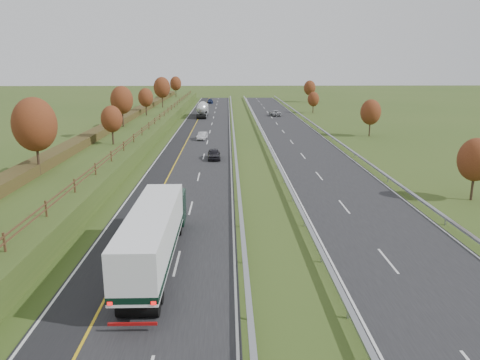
# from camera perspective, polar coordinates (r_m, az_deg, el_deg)

# --- Properties ---
(ground) EXTENTS (400.00, 400.00, 0.00)m
(ground) POSITION_cam_1_polar(r_m,az_deg,el_deg) (73.73, 1.12, 4.10)
(ground) COLOR #364D1B
(ground) RESTS_ON ground
(near_carriageway) EXTENTS (10.50, 200.00, 0.04)m
(near_carriageway) POSITION_cam_1_polar(r_m,az_deg,el_deg) (78.72, -4.89, 4.71)
(near_carriageway) COLOR black
(near_carriageway) RESTS_ON ground
(far_carriageway) EXTENTS (10.50, 200.00, 0.04)m
(far_carriageway) POSITION_cam_1_polar(r_m,az_deg,el_deg) (79.46, 7.11, 4.74)
(far_carriageway) COLOR black
(far_carriageway) RESTS_ON ground
(hard_shoulder) EXTENTS (3.00, 200.00, 0.04)m
(hard_shoulder) POSITION_cam_1_polar(r_m,az_deg,el_deg) (79.03, -7.62, 4.67)
(hard_shoulder) COLOR black
(hard_shoulder) RESTS_ON ground
(lane_markings) EXTENTS (26.75, 200.00, 0.01)m
(lane_markings) POSITION_cam_1_polar(r_m,az_deg,el_deg) (78.47, -0.21, 4.75)
(lane_markings) COLOR silver
(lane_markings) RESTS_ON near_carriageway
(embankment_left) EXTENTS (12.00, 200.00, 2.00)m
(embankment_left) POSITION_cam_1_polar(r_m,az_deg,el_deg) (80.39, -14.24, 5.23)
(embankment_left) COLOR #364D1B
(embankment_left) RESTS_ON ground
(hedge_left) EXTENTS (2.20, 180.00, 1.10)m
(hedge_left) POSITION_cam_1_polar(r_m,az_deg,el_deg) (80.64, -15.70, 6.28)
(hedge_left) COLOR #3D3B18
(hedge_left) RESTS_ON embankment_left
(fence_left) EXTENTS (0.12, 189.06, 1.20)m
(fence_left) POSITION_cam_1_polar(r_m,az_deg,el_deg) (78.88, -11.17, 6.50)
(fence_left) COLOR #422B19
(fence_left) RESTS_ON embankment_left
(median_barrier_near) EXTENTS (0.32, 200.00, 0.71)m
(median_barrier_near) POSITION_cam_1_polar(r_m,az_deg,el_deg) (78.49, -0.73, 5.17)
(median_barrier_near) COLOR #989BA1
(median_barrier_near) RESTS_ON ground
(median_barrier_far) EXTENTS (0.32, 200.00, 0.71)m
(median_barrier_far) POSITION_cam_1_polar(r_m,az_deg,el_deg) (78.72, 3.00, 5.18)
(median_barrier_far) COLOR #989BA1
(median_barrier_far) RESTS_ON ground
(outer_barrier_far) EXTENTS (0.32, 200.00, 0.71)m
(outer_barrier_far) POSITION_cam_1_polar(r_m,az_deg,el_deg) (80.44, 11.23, 5.12)
(outer_barrier_far) COLOR #989BA1
(outer_barrier_far) RESTS_ON ground
(trees_left) EXTENTS (6.64, 164.30, 7.66)m
(trees_left) POSITION_cam_1_polar(r_m,az_deg,el_deg) (76.42, -14.76, 8.82)
(trees_left) COLOR #2D2116
(trees_left) RESTS_ON embankment_left
(trees_far) EXTENTS (8.45, 118.60, 7.12)m
(trees_far) POSITION_cam_1_polar(r_m,az_deg,el_deg) (109.99, 11.87, 9.35)
(trees_far) COLOR #2D2116
(trees_far) RESTS_ON ground
(box_lorry) EXTENTS (2.58, 16.28, 4.06)m
(box_lorry) POSITION_cam_1_polar(r_m,az_deg,el_deg) (30.42, -10.35, -6.31)
(box_lorry) COLOR black
(box_lorry) RESTS_ON near_carriageway
(road_tanker) EXTENTS (2.40, 11.22, 3.46)m
(road_tanker) POSITION_cam_1_polar(r_m,az_deg,el_deg) (114.96, -4.62, 8.60)
(road_tanker) COLOR silver
(road_tanker) RESTS_ON near_carriageway
(car_dark_near) EXTENTS (1.87, 4.26, 1.43)m
(car_dark_near) POSITION_cam_1_polar(r_m,az_deg,el_deg) (63.76, -3.20, 3.19)
(car_dark_near) COLOR black
(car_dark_near) RESTS_ON near_carriageway
(car_silver_mid) EXTENTS (1.84, 4.02, 1.28)m
(car_silver_mid) POSITION_cam_1_polar(r_m,az_deg,el_deg) (80.52, -4.62, 5.40)
(car_silver_mid) COLOR #B7B8BD
(car_silver_mid) RESTS_ON near_carriageway
(car_small_far) EXTENTS (1.96, 4.67, 1.35)m
(car_small_far) POSITION_cam_1_polar(r_m,az_deg,el_deg) (153.34, -3.67, 9.56)
(car_small_far) COLOR #172248
(car_small_far) RESTS_ON near_carriageway
(car_oncoming) EXTENTS (2.80, 5.09, 1.35)m
(car_oncoming) POSITION_cam_1_polar(r_m,az_deg,el_deg) (117.11, 4.30, 8.15)
(car_oncoming) COLOR #9E9FA2
(car_oncoming) RESTS_ON far_carriageway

